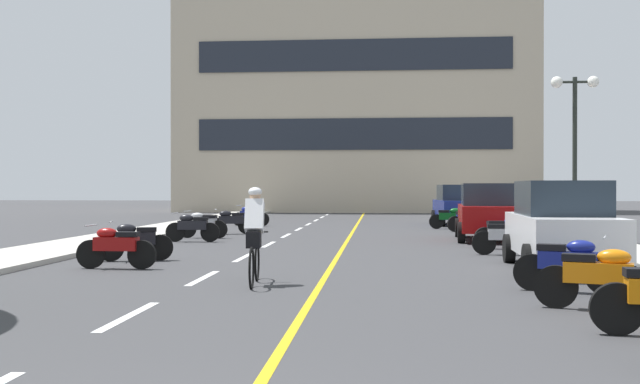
# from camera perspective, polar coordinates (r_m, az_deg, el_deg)

# --- Properties ---
(ground_plane) EXTENTS (140.00, 140.00, 0.00)m
(ground_plane) POSITION_cam_1_polar(r_m,az_deg,el_deg) (24.30, 1.70, -3.63)
(ground_plane) COLOR #38383A
(curb_left) EXTENTS (2.40, 72.00, 0.12)m
(curb_left) POSITION_cam_1_polar(r_m,az_deg,el_deg) (28.54, -12.58, -2.93)
(curb_left) COLOR #B7B2A8
(curb_left) RESTS_ON ground
(curb_right) EXTENTS (2.40, 72.00, 0.12)m
(curb_right) POSITION_cam_1_polar(r_m,az_deg,el_deg) (27.90, 16.99, -3.01)
(curb_right) COLOR #B7B2A8
(curb_right) RESTS_ON ground
(lane_dash_1) EXTENTS (0.14, 2.20, 0.01)m
(lane_dash_1) POSITION_cam_1_polar(r_m,az_deg,el_deg) (9.92, -14.82, -9.41)
(lane_dash_1) COLOR silver
(lane_dash_1) RESTS_ON ground
(lane_dash_2) EXTENTS (0.14, 2.20, 0.01)m
(lane_dash_2) POSITION_cam_1_polar(r_m,az_deg,el_deg) (13.71, -9.19, -6.70)
(lane_dash_2) COLOR silver
(lane_dash_2) RESTS_ON ground
(lane_dash_3) EXTENTS (0.14, 2.20, 0.01)m
(lane_dash_3) POSITION_cam_1_polar(r_m,az_deg,el_deg) (17.60, -6.05, -5.14)
(lane_dash_3) COLOR silver
(lane_dash_3) RESTS_ON ground
(lane_dash_4) EXTENTS (0.14, 2.20, 0.01)m
(lane_dash_4) POSITION_cam_1_polar(r_m,az_deg,el_deg) (21.53, -4.06, -4.14)
(lane_dash_4) COLOR silver
(lane_dash_4) RESTS_ON ground
(lane_dash_5) EXTENTS (0.14, 2.20, 0.01)m
(lane_dash_5) POSITION_cam_1_polar(r_m,az_deg,el_deg) (25.48, -2.68, -3.44)
(lane_dash_5) COLOR silver
(lane_dash_5) RESTS_ON ground
(lane_dash_6) EXTENTS (0.14, 2.20, 0.01)m
(lane_dash_6) POSITION_cam_1_polar(r_m,az_deg,el_deg) (29.44, -1.68, -2.93)
(lane_dash_6) COLOR silver
(lane_dash_6) RESTS_ON ground
(lane_dash_7) EXTENTS (0.14, 2.20, 0.01)m
(lane_dash_7) POSITION_cam_1_polar(r_m,az_deg,el_deg) (33.41, -0.92, -2.55)
(lane_dash_7) COLOR silver
(lane_dash_7) RESTS_ON ground
(lane_dash_8) EXTENTS (0.14, 2.20, 0.01)m
(lane_dash_8) POSITION_cam_1_polar(r_m,az_deg,el_deg) (37.39, -0.32, -2.24)
(lane_dash_8) COLOR silver
(lane_dash_8) RESTS_ON ground
(lane_dash_9) EXTENTS (0.14, 2.20, 0.01)m
(lane_dash_9) POSITION_cam_1_polar(r_m,az_deg,el_deg) (41.37, 0.17, -1.99)
(lane_dash_9) COLOR silver
(lane_dash_9) RESTS_ON ground
(lane_dash_10) EXTENTS (0.14, 2.20, 0.01)m
(lane_dash_10) POSITION_cam_1_polar(r_m,az_deg,el_deg) (45.36, 0.57, -1.79)
(lane_dash_10) COLOR silver
(lane_dash_10) RESTS_ON ground
(lane_dash_11) EXTENTS (0.14, 2.20, 0.01)m
(lane_dash_11) POSITION_cam_1_polar(r_m,az_deg,el_deg) (49.35, 0.90, -1.62)
(lane_dash_11) COLOR silver
(lane_dash_11) RESTS_ON ground
(centre_line_yellow) EXTENTS (0.12, 66.00, 0.01)m
(centre_line_yellow) POSITION_cam_1_polar(r_m,az_deg,el_deg) (27.28, 2.56, -3.19)
(centre_line_yellow) COLOR gold
(centre_line_yellow) RESTS_ON ground
(office_building) EXTENTS (24.84, 9.92, 17.54)m
(office_building) POSITION_cam_1_polar(r_m,az_deg,el_deg) (53.61, 2.82, 7.93)
(office_building) COLOR #BCAD93
(office_building) RESTS_ON ground
(street_lamp_mid) EXTENTS (1.46, 0.36, 5.02)m
(street_lamp_mid) POSITION_cam_1_polar(r_m,az_deg,el_deg) (23.89, 19.43, 5.42)
(street_lamp_mid) COLOR black
(street_lamp_mid) RESTS_ON curb_right
(parked_car_near) EXTENTS (2.06, 4.27, 1.82)m
(parked_car_near) POSITION_cam_1_polar(r_m,az_deg,el_deg) (15.56, 18.45, -2.50)
(parked_car_near) COLOR black
(parked_car_near) RESTS_ON ground
(parked_car_mid) EXTENTS (2.18, 4.32, 1.82)m
(parked_car_mid) POSITION_cam_1_polar(r_m,az_deg,el_deg) (23.82, 13.00, -1.52)
(parked_car_mid) COLOR black
(parked_car_mid) RESTS_ON ground
(parked_car_far) EXTENTS (2.07, 4.27, 1.82)m
(parked_car_far) POSITION_cam_1_polar(r_m,az_deg,el_deg) (33.25, 10.73, -0.99)
(parked_car_far) COLOR black
(parked_car_far) RESTS_ON ground
(motorcycle_2) EXTENTS (1.64, 0.78, 0.92)m
(motorcycle_2) POSITION_cam_1_polar(r_m,az_deg,el_deg) (10.63, 21.13, -6.21)
(motorcycle_2) COLOR black
(motorcycle_2) RESTS_ON ground
(motorcycle_3) EXTENTS (1.64, 0.80, 0.92)m
(motorcycle_3) POSITION_cam_1_polar(r_m,az_deg,el_deg) (12.28, 18.98, -5.33)
(motorcycle_3) COLOR black
(motorcycle_3) RESTS_ON ground
(motorcycle_4) EXTENTS (1.70, 0.60, 0.92)m
(motorcycle_4) POSITION_cam_1_polar(r_m,az_deg,el_deg) (15.59, -15.79, -4.12)
(motorcycle_4) COLOR black
(motorcycle_4) RESTS_ON ground
(motorcycle_5) EXTENTS (1.67, 0.71, 0.92)m
(motorcycle_5) POSITION_cam_1_polar(r_m,az_deg,el_deg) (17.15, -14.37, -3.71)
(motorcycle_5) COLOR black
(motorcycle_5) RESTS_ON ground
(motorcycle_6) EXTENTS (1.70, 0.60, 0.92)m
(motorcycle_6) POSITION_cam_1_polar(r_m,az_deg,el_deg) (18.67, 14.51, -3.39)
(motorcycle_6) COLOR black
(motorcycle_6) RESTS_ON ground
(motorcycle_7) EXTENTS (1.69, 0.60, 0.92)m
(motorcycle_7) POSITION_cam_1_polar(r_m,az_deg,el_deg) (20.56, 14.35, -3.05)
(motorcycle_7) COLOR black
(motorcycle_7) RESTS_ON ground
(motorcycle_8) EXTENTS (1.70, 0.60, 0.92)m
(motorcycle_8) POSITION_cam_1_polar(r_m,az_deg,el_deg) (22.84, -10.03, -2.70)
(motorcycle_8) COLOR black
(motorcycle_8) RESTS_ON ground
(motorcycle_9) EXTENTS (1.70, 0.60, 0.92)m
(motorcycle_9) POSITION_cam_1_polar(r_m,az_deg,el_deg) (24.49, -9.23, -2.50)
(motorcycle_9) COLOR black
(motorcycle_9) RESTS_ON ground
(motorcycle_10) EXTENTS (1.65, 0.75, 0.92)m
(motorcycle_10) POSITION_cam_1_polar(r_m,az_deg,el_deg) (26.46, -7.04, -2.29)
(motorcycle_10) COLOR black
(motorcycle_10) RESTS_ON ground
(motorcycle_11) EXTENTS (1.67, 0.70, 0.92)m
(motorcycle_11) POSITION_cam_1_polar(r_m,az_deg,el_deg) (28.31, 11.64, -2.12)
(motorcycle_11) COLOR black
(motorcycle_11) RESTS_ON ground
(motorcycle_12) EXTENTS (1.70, 0.60, 0.92)m
(motorcycle_12) POSITION_cam_1_polar(r_m,az_deg,el_deg) (29.99, 10.23, -1.98)
(motorcycle_12) COLOR black
(motorcycle_12) RESTS_ON ground
(motorcycle_13) EXTENTS (1.69, 0.60, 0.92)m
(motorcycle_13) POSITION_cam_1_polar(r_m,az_deg,el_deg) (32.01, -5.51, -1.83)
(motorcycle_13) COLOR black
(motorcycle_13) RESTS_ON ground
(cyclist_rider) EXTENTS (0.42, 1.77, 1.71)m
(cyclist_rider) POSITION_cam_1_polar(r_m,az_deg,el_deg) (12.64, -5.19, -3.26)
(cyclist_rider) COLOR black
(cyclist_rider) RESTS_ON ground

